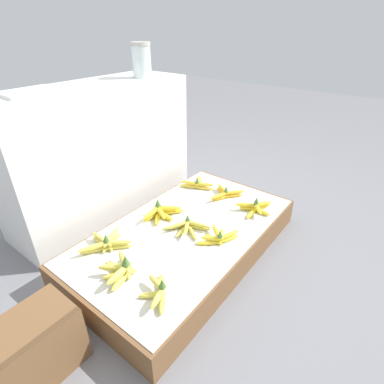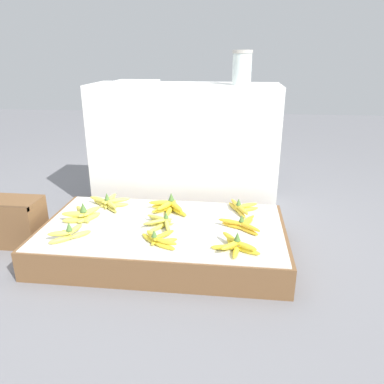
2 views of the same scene
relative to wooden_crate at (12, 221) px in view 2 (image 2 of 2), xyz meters
name	(u,v)px [view 2 (image 2 of 2)]	position (x,y,z in m)	size (l,w,h in m)	color
ground_plane	(164,252)	(0.87, -0.01, -0.13)	(10.00, 10.00, 0.00)	slate
display_platform	(164,239)	(0.87, -0.01, -0.05)	(1.29, 0.73, 0.16)	brown
back_vendor_table	(185,147)	(0.89, 0.70, 0.28)	(1.23, 0.42, 0.83)	white
wooden_crate	(12,221)	(0.00, 0.00, 0.00)	(0.33, 0.20, 0.26)	brown
banana_bunch_front_left	(69,233)	(0.43, -0.21, 0.06)	(0.19, 0.17, 0.10)	#DBCC4C
banana_bunch_front_midleft	(159,239)	(0.89, -0.21, 0.05)	(0.21, 0.16, 0.08)	yellow
banana_bunch_front_midright	(235,245)	(1.25, -0.24, 0.06)	(0.23, 0.21, 0.09)	yellow
banana_bunch_middle_left	(83,215)	(0.42, 0.00, 0.06)	(0.19, 0.18, 0.11)	#DBCC4C
banana_bunch_middle_midleft	(161,223)	(0.86, -0.03, 0.05)	(0.17, 0.23, 0.08)	#DBCC4C
banana_bunch_middle_midright	(242,224)	(1.29, -0.01, 0.05)	(0.22, 0.21, 0.08)	gold
banana_bunch_back_left	(109,202)	(0.50, 0.20, 0.06)	(0.26, 0.23, 0.09)	#DBCC4C
banana_bunch_back_midleft	(169,207)	(0.87, 0.17, 0.06)	(0.25, 0.16, 0.11)	yellow
banana_bunch_back_midright	(241,208)	(1.28, 0.21, 0.05)	(0.19, 0.23, 0.09)	gold
glass_jar	(242,68)	(1.25, 0.64, 0.80)	(0.12, 0.12, 0.21)	silver
foam_tray_white	(137,82)	(0.57, 0.73, 0.71)	(0.27, 0.18, 0.02)	white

